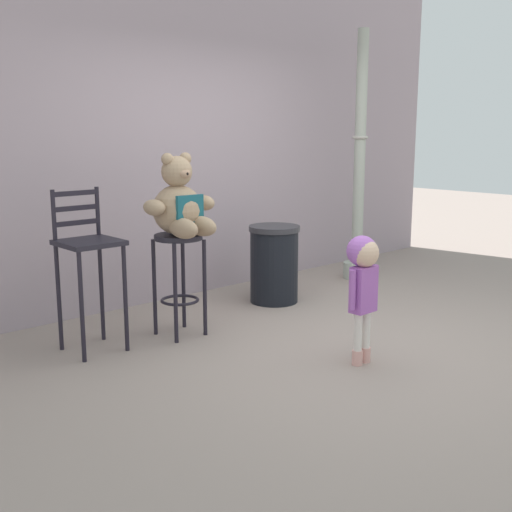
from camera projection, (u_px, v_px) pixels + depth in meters
The scene contains 8 objects.
ground_plane at pixel (350, 342), 4.97m from camera, with size 24.00×24.00×0.00m, color gray.
building_wall at pixel (178, 95), 6.18m from camera, with size 7.69×0.30×3.91m, color #A18F99.
bar_stool_with_teddy at pixel (179, 264), 5.05m from camera, with size 0.38×0.38×0.82m.
teddy_bear at pixel (180, 205), 4.94m from camera, with size 0.61×0.54×0.63m.
child_walking at pixel (363, 272), 4.41m from camera, with size 0.29×0.23×0.91m.
trash_bin at pixel (274, 264), 6.08m from camera, with size 0.48×0.48×0.74m.
lamppost at pixel (359, 184), 6.93m from camera, with size 0.29×0.29×2.66m.
bar_chair_empty at pixel (88, 254), 4.68m from camera, with size 0.41×0.41×1.20m.
Camera 1 is at (-3.76, -3.00, 1.62)m, focal length 44.86 mm.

